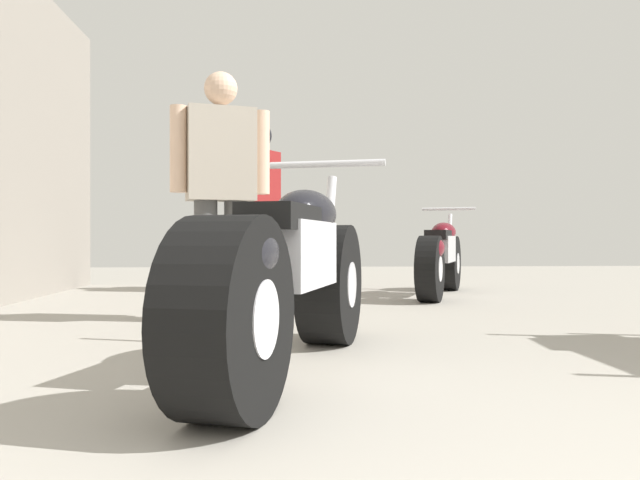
# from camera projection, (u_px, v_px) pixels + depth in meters

# --- Properties ---
(ground_plane) EXTENTS (17.18, 17.18, 0.00)m
(ground_plane) POSITION_uv_depth(u_px,v_px,m) (397.00, 332.00, 3.69)
(ground_plane) COLOR #9E998E
(motorcycle_maroon_cruiser) EXTENTS (0.90, 2.04, 0.96)m
(motorcycle_maroon_cruiser) POSITION_uv_depth(u_px,v_px,m) (290.00, 278.00, 2.53)
(motorcycle_maroon_cruiser) COLOR black
(motorcycle_maroon_cruiser) RESTS_ON ground_plane
(motorcycle_black_naked) EXTENTS (0.95, 1.83, 0.90)m
(motorcycle_black_naked) POSITION_uv_depth(u_px,v_px,m) (440.00, 257.00, 5.99)
(motorcycle_black_naked) COLOR black
(motorcycle_black_naked) RESTS_ON ground_plane
(mechanic_in_blue) EXTENTS (0.68, 0.35, 1.69)m
(mechanic_in_blue) POSITION_uv_depth(u_px,v_px,m) (221.00, 180.00, 4.15)
(mechanic_in_blue) COLOR #4C4C4C
(mechanic_in_blue) RESTS_ON ground_plane
(mechanic_with_helmet) EXTENTS (0.49, 0.65, 1.80)m
(mechanic_with_helmet) POSITION_uv_depth(u_px,v_px,m) (259.00, 190.00, 6.58)
(mechanic_with_helmet) COLOR #384766
(mechanic_with_helmet) RESTS_ON ground_plane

